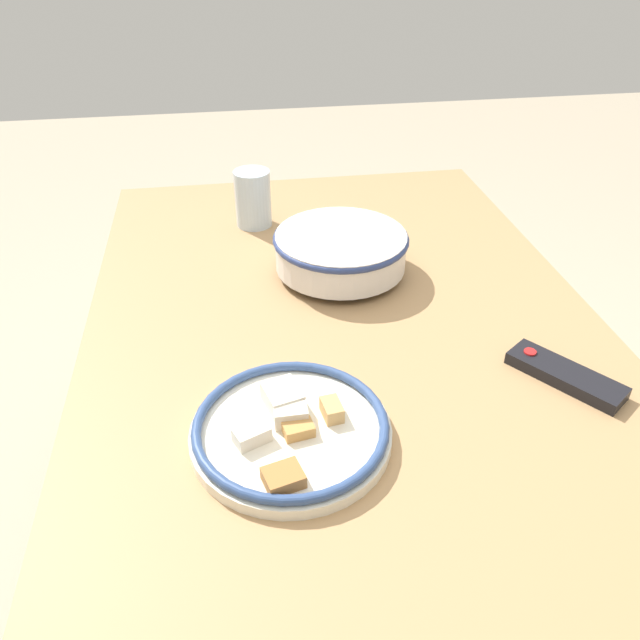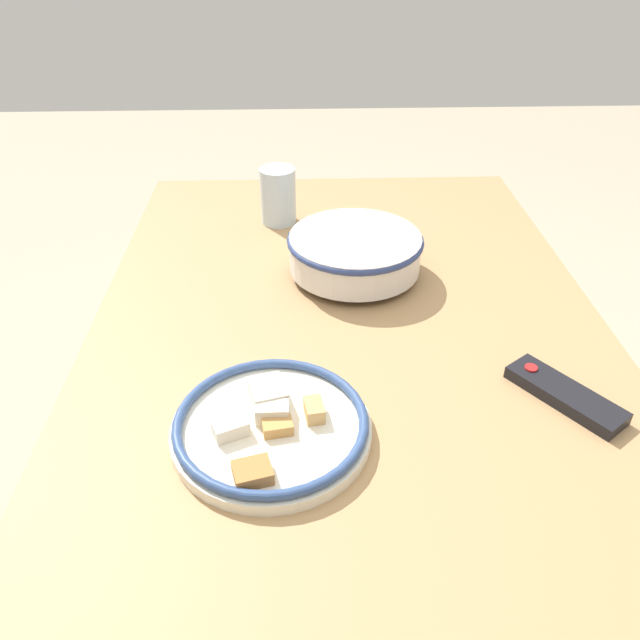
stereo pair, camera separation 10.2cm
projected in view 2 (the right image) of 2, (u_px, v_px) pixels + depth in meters
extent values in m
plane|color=#B7A88E|center=(342.00, 595.00, 1.48)|extent=(8.00, 8.00, 0.00)
cube|color=tan|center=(351.00, 350.00, 1.06)|extent=(1.43, 0.90, 0.04)
cylinder|color=tan|center=(199.00, 320.00, 1.80)|extent=(0.06, 0.06, 0.71)
cylinder|color=tan|center=(460.00, 315.00, 1.82)|extent=(0.06, 0.06, 0.71)
cylinder|color=silver|center=(354.00, 271.00, 1.23)|extent=(0.11, 0.11, 0.02)
cylinder|color=silver|center=(355.00, 252.00, 1.20)|extent=(0.25, 0.25, 0.07)
cylinder|color=#C67A33|center=(355.00, 254.00, 1.21)|extent=(0.23, 0.23, 0.06)
torus|color=navy|center=(355.00, 240.00, 1.19)|extent=(0.26, 0.26, 0.01)
cylinder|color=silver|center=(271.00, 430.00, 0.86)|extent=(0.28, 0.28, 0.02)
torus|color=#334C7F|center=(271.00, 422.00, 0.85)|extent=(0.27, 0.27, 0.01)
cube|color=#B2753D|center=(253.00, 473.00, 0.78)|extent=(0.05, 0.06, 0.02)
cube|color=tan|center=(278.00, 427.00, 0.84)|extent=(0.03, 0.04, 0.02)
cube|color=silver|center=(272.00, 412.00, 0.86)|extent=(0.03, 0.05, 0.03)
cube|color=silver|center=(268.00, 393.00, 0.89)|extent=(0.07, 0.06, 0.03)
cube|color=silver|center=(231.00, 428.00, 0.84)|extent=(0.05, 0.05, 0.02)
cube|color=tan|center=(314.00, 410.00, 0.87)|extent=(0.04, 0.03, 0.02)
cube|color=black|center=(565.00, 395.00, 0.92)|extent=(0.18, 0.15, 0.02)
cylinder|color=red|center=(531.00, 368.00, 0.96)|extent=(0.02, 0.02, 0.00)
cylinder|color=silver|center=(278.00, 196.00, 1.39)|extent=(0.08, 0.08, 0.13)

